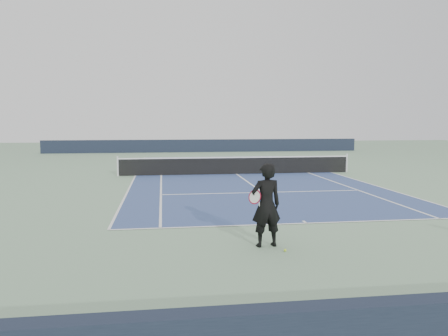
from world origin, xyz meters
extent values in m
plane|color=gray|center=(0.00, 0.00, 0.00)|extent=(80.00, 80.00, 0.00)
cube|color=#34487A|center=(0.00, 0.00, 0.01)|extent=(10.97, 23.77, 0.01)
cylinder|color=silver|center=(-6.40, 0.00, 0.54)|extent=(0.10, 0.10, 1.07)
cylinder|color=silver|center=(6.40, 0.00, 0.54)|extent=(0.10, 0.10, 1.07)
cube|color=black|center=(0.00, 0.00, 0.46)|extent=(12.80, 0.03, 0.90)
cube|color=white|center=(0.00, 0.00, 0.93)|extent=(12.80, 0.04, 0.06)
cube|color=black|center=(0.00, 17.88, 0.60)|extent=(30.00, 0.25, 1.20)
imported|color=black|center=(-1.67, -13.92, 0.98)|extent=(0.80, 0.61, 1.95)
torus|color=maroon|center=(-1.95, -13.97, 1.18)|extent=(0.34, 0.18, 0.36)
cylinder|color=white|center=(-1.95, -13.97, 1.18)|extent=(0.29, 0.14, 0.32)
cylinder|color=white|center=(-1.83, -13.94, 0.92)|extent=(0.08, 0.13, 0.27)
sphere|color=#BEE32E|center=(-1.35, -14.39, 0.03)|extent=(0.06, 0.06, 0.06)
camera|label=1|loc=(-4.02, -23.60, 2.89)|focal=35.00mm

